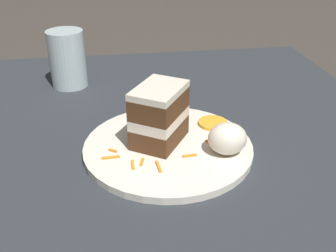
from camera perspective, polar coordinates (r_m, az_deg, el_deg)
ground_plane at (r=0.64m, az=-5.20°, el=-6.65°), size 6.00×6.00×0.00m
dining_table at (r=0.63m, az=-5.26°, el=-5.54°), size 0.97×1.00×0.03m
plate at (r=0.63m, az=0.00°, el=-3.09°), size 0.27×0.27×0.01m
cake_slice at (r=0.61m, az=-1.26°, el=1.62°), size 0.10×0.11×0.09m
cream_dollop at (r=0.60m, az=8.61°, el=-1.81°), size 0.06×0.05×0.05m
orange_garnish at (r=0.69m, az=6.53°, el=0.42°), size 0.05×0.05×0.01m
carrot_shreds_scatter at (r=0.61m, az=-2.03°, el=-3.59°), size 0.18×0.16×0.00m
drinking_glass at (r=0.88m, az=-14.32°, el=8.90°), size 0.08×0.08×0.12m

